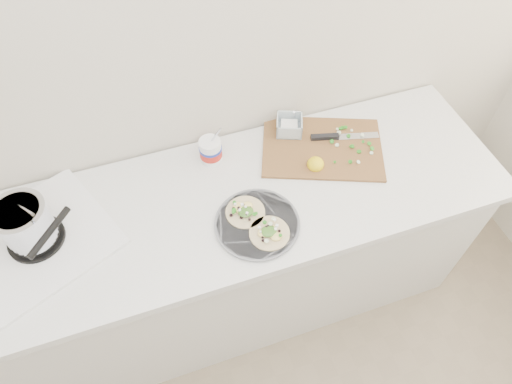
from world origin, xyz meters
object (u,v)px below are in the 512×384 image
object	(u,v)px
taco_plate	(257,222)
cutboard	(320,143)
tub	(211,149)
stove	(30,230)

from	to	relation	value
taco_plate	cutboard	distance (m)	0.46
tub	taco_plate	bearing A→B (deg)	-79.04
stove	cutboard	bearing A→B (deg)	-18.39
tub	cutboard	distance (m)	0.45
stove	taco_plate	bearing A→B (deg)	-37.05
taco_plate	tub	world-z (taller)	tub
stove	taco_plate	xyz separation A→B (m)	(0.75, -0.18, -0.06)
taco_plate	stove	bearing A→B (deg)	166.23
stove	tub	bearing A→B (deg)	-9.33
tub	stove	bearing A→B (deg)	-166.06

